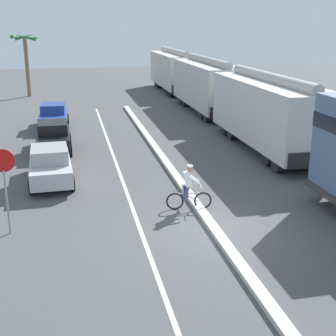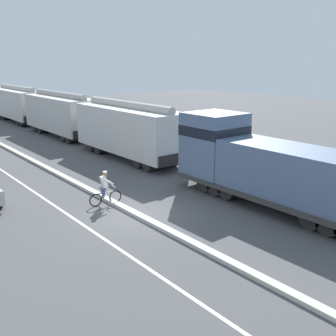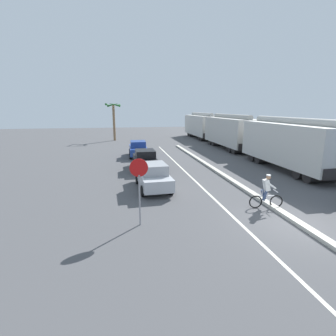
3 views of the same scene
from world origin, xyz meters
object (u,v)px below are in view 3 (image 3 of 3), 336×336
hopper_car_lead (290,144)px  cyclist (266,192)px  parked_car_blue (138,149)px  parked_car_silver (153,176)px  parked_car_black (145,160)px  stop_sign (139,179)px  hopper_car_middle (230,132)px  palm_tree_near (114,114)px  hopper_car_trailing (201,126)px

hopper_car_lead → cyclist: 9.74m
cyclist → parked_car_blue: bearing=108.5°
parked_car_silver → parked_car_black: size_ratio=1.02×
parked_car_blue → cyclist: cyclist is taller
cyclist → stop_sign: stop_sign is taller
hopper_car_middle → palm_tree_near: 17.99m
hopper_car_lead → hopper_car_trailing: same height
hopper_car_middle → parked_car_silver: hopper_car_middle is taller
parked_car_silver → stop_sign: 5.25m
hopper_car_lead → hopper_car_trailing: size_ratio=1.00×
hopper_car_lead → parked_car_blue: bearing=144.6°
hopper_car_trailing → stop_sign: (-12.57, -31.32, -0.05)m
hopper_car_lead → stop_sign: 14.97m
parked_car_silver → hopper_car_lead: bearing=15.5°
hopper_car_middle → parked_car_black: (-11.33, -9.42, -1.26)m
parked_car_blue → palm_tree_near: palm_tree_near is taller
hopper_car_lead → parked_car_black: 11.61m
hopper_car_trailing → parked_car_silver: hopper_car_trailing is taller
parked_car_silver → palm_tree_near: size_ratio=0.74×
cyclist → hopper_car_lead: bearing=49.5°
parked_car_blue → cyclist: (5.19, -15.49, 0.00)m
hopper_car_trailing → cyclist: (-6.27, -30.54, -1.26)m
hopper_car_middle → stop_sign: bearing=-122.5°
parked_car_black → parked_car_silver: bearing=-90.3°
cyclist → parked_car_black: bearing=118.0°
hopper_car_lead → parked_car_silver: 11.86m
parked_car_silver → parked_car_black: 5.34m
stop_sign → parked_car_black: bearing=83.1°
parked_car_blue → palm_tree_near: (-2.55, 14.56, 3.26)m
parked_car_silver → parked_car_blue: size_ratio=1.01×
hopper_car_middle → palm_tree_near: bearing=141.6°
parked_car_silver → palm_tree_near: bearing=95.8°
hopper_car_trailing → stop_sign: 33.75m
parked_car_black → palm_tree_near: size_ratio=0.73×
parked_car_blue → stop_sign: size_ratio=1.47×
hopper_car_middle → hopper_car_trailing: (0.00, 11.60, 0.00)m
hopper_car_lead → hopper_car_middle: same height
cyclist → parked_car_silver: bearing=140.6°
hopper_car_lead → hopper_car_middle: bearing=90.0°
hopper_car_middle → hopper_car_trailing: size_ratio=1.00×
parked_car_silver → parked_car_blue: (-0.10, 11.30, 0.00)m
hopper_car_lead → parked_car_black: (-11.33, 2.18, -1.26)m
hopper_car_trailing → parked_car_black: size_ratio=2.51×
parked_car_silver → palm_tree_near: 26.21m
hopper_car_trailing → parked_car_blue: (-11.46, -15.05, -1.26)m
parked_car_black → stop_sign: 10.44m
hopper_car_trailing → parked_car_silver: bearing=-113.3°
hopper_car_lead → parked_car_blue: hopper_car_lead is taller
hopper_car_lead → stop_sign: hopper_car_lead is taller
parked_car_black → parked_car_blue: 5.97m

